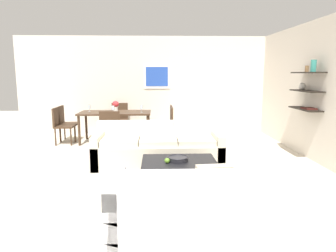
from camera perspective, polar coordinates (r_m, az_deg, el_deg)
ground_plane at (r=5.57m, az=-1.66°, el=-7.98°), size 18.00×18.00×0.00m
back_wall_unit at (r=8.86m, az=0.03°, el=7.46°), size 8.40×0.09×2.70m
right_wall_shelf_unit at (r=6.67m, az=25.37°, el=5.82°), size 0.34×8.20×2.70m
sofa_beige at (r=5.82m, az=-1.76°, el=-4.24°), size 2.33×0.90×0.78m
loveseat_white at (r=3.43m, az=2.67°, el=-14.35°), size 1.55×0.90×0.78m
coffee_table at (r=4.70m, az=2.11°, el=-8.92°), size 1.12×1.02×0.38m
decorative_bowl at (r=4.70m, az=1.81°, el=-6.01°), size 0.32×0.32×0.07m
apple_on_coffee_table at (r=4.60m, az=-0.16°, el=-6.36°), size 0.08×0.08×0.08m
dining_table at (r=7.77m, az=-9.62°, el=2.02°), size 1.73×0.87×0.75m
dining_chair_head at (r=8.62m, az=-8.87°, el=1.63°), size 0.44×0.44×0.88m
dining_chair_right_near at (r=7.54m, az=-0.14°, el=0.61°), size 0.44×0.44×0.88m
dining_chair_foot at (r=6.97m, az=-10.47°, el=-0.29°), size 0.44×0.44×0.88m
dining_chair_left_near at (r=7.88m, az=-18.99°, el=0.47°), size 0.44×0.44×0.88m
dining_chair_right_far at (r=7.93m, az=-0.24°, el=1.05°), size 0.44×0.44×0.88m
dining_chair_left_far at (r=8.25m, az=-18.21°, el=0.90°), size 0.44×0.44×0.88m
wine_glass_foot at (r=7.38m, az=-10.04°, el=3.25°), size 0.07×0.07×0.19m
wine_glass_head at (r=8.12m, az=-9.32°, el=3.78°), size 0.08×0.08×0.18m
wine_glass_right_near at (r=7.59m, az=-4.87°, el=3.42°), size 0.08×0.08×0.17m
wine_glass_left_far at (r=7.97m, az=-14.22°, el=3.39°), size 0.07×0.07×0.17m
centerpiece_vase at (r=7.76m, az=-9.56°, el=3.74°), size 0.16×0.16×0.27m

